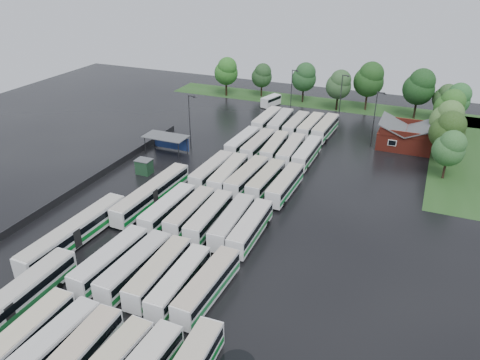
% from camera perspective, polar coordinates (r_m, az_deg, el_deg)
% --- Properties ---
extents(ground, '(160.00, 160.00, 0.00)m').
position_cam_1_polar(ground, '(65.71, -5.72, -5.94)').
color(ground, black).
rests_on(ground, ground).
extents(brick_building, '(10.07, 8.60, 5.39)m').
position_cam_1_polar(brick_building, '(97.01, 19.48, 4.86)').
color(brick_building, maroon).
rests_on(brick_building, ground).
extents(wash_shed, '(8.20, 4.20, 3.58)m').
position_cam_1_polar(wash_shed, '(89.29, -8.92, 5.05)').
color(wash_shed, '#2D2D30').
rests_on(wash_shed, ground).
extents(utility_hut, '(2.70, 2.20, 2.62)m').
position_cam_1_polar(utility_hut, '(82.20, -11.61, 1.63)').
color(utility_hut, '#183B21').
rests_on(utility_hut, ground).
extents(grass_strip_north, '(80.00, 10.00, 0.01)m').
position_cam_1_polar(grass_strip_north, '(121.14, 9.89, 9.20)').
color(grass_strip_north, '#22491A').
rests_on(grass_strip_north, ground).
extents(grass_strip_east, '(10.00, 50.00, 0.01)m').
position_cam_1_polar(grass_strip_east, '(97.84, 25.11, 2.83)').
color(grass_strip_east, '#22491A').
rests_on(grass_strip_east, ground).
extents(west_fence, '(0.10, 50.00, 1.20)m').
position_cam_1_polar(west_fence, '(82.63, -16.78, 0.59)').
color(west_fence, '#2D2D30').
rests_on(west_fence, ground).
extents(bus_r0c0, '(2.55, 11.56, 3.21)m').
position_cam_1_polar(bus_r0c0, '(51.26, -24.77, -17.03)').
color(bus_r0c0, white).
rests_on(bus_r0c0, ground).
extents(bus_r0c1, '(3.02, 11.82, 3.26)m').
position_cam_1_polar(bus_r0c1, '(49.24, -22.30, -18.51)').
color(bus_r0c1, white).
rests_on(bus_r0c1, ground).
extents(bus_r0c2, '(2.76, 11.81, 3.27)m').
position_cam_1_polar(bus_r0c2, '(47.46, -19.57, -19.96)').
color(bus_r0c2, white).
rests_on(bus_r0c2, ground).
extents(bus_r1c0, '(3.02, 11.95, 3.30)m').
position_cam_1_polar(bus_r1c0, '(58.32, -15.49, -9.41)').
color(bus_r1c0, white).
rests_on(bus_r1c0, ground).
extents(bus_r1c1, '(2.91, 11.94, 3.30)m').
position_cam_1_polar(bus_r1c1, '(56.64, -12.69, -10.23)').
color(bus_r1c1, white).
rests_on(bus_r1c1, ground).
extents(bus_r1c2, '(2.74, 11.59, 3.21)m').
position_cam_1_polar(bus_r1c2, '(55.30, -9.87, -11.02)').
color(bus_r1c2, white).
rests_on(bus_r1c2, ground).
extents(bus_r1c3, '(2.62, 11.36, 3.15)m').
position_cam_1_polar(bus_r1c3, '(53.65, -7.36, -12.19)').
color(bus_r1c3, white).
rests_on(bus_r1c3, ground).
extents(bus_r1c4, '(2.84, 11.77, 3.26)m').
position_cam_1_polar(bus_r1c4, '(52.74, -3.99, -12.71)').
color(bus_r1c4, white).
rests_on(bus_r1c4, ground).
extents(bus_r2c0, '(2.73, 11.67, 3.23)m').
position_cam_1_polar(bus_r2c0, '(67.41, -8.76, -3.48)').
color(bus_r2c0, white).
rests_on(bus_r2c0, ground).
extents(bus_r2c1, '(2.50, 11.34, 3.15)m').
position_cam_1_polar(bus_r2c1, '(66.33, -6.08, -3.88)').
color(bus_r2c1, white).
rests_on(bus_r2c1, ground).
extents(bus_r2c2, '(2.76, 11.58, 3.20)m').
position_cam_1_polar(bus_r2c2, '(64.87, -3.76, -4.50)').
color(bus_r2c2, white).
rests_on(bus_r2c2, ground).
extents(bus_r2c3, '(2.94, 11.71, 3.23)m').
position_cam_1_polar(bus_r2c3, '(63.62, -0.97, -5.09)').
color(bus_r2c3, white).
rests_on(bus_r2c3, ground).
extents(bus_r2c4, '(2.68, 11.53, 3.20)m').
position_cam_1_polar(bus_r2c4, '(62.42, 1.30, -5.79)').
color(bus_r2c4, white).
rests_on(bus_r2c4, ground).
extents(bus_r3c0, '(2.78, 11.70, 3.24)m').
position_cam_1_polar(bus_r3c0, '(77.97, -3.44, 1.12)').
color(bus_r3c0, white).
rests_on(bus_r3c0, ground).
extents(bus_r3c1, '(2.95, 11.97, 3.31)m').
position_cam_1_polar(bus_r3c1, '(76.57, -1.41, 0.70)').
color(bus_r3c1, white).
rests_on(bus_r3c1, ground).
extents(bus_r3c2, '(3.12, 12.04, 3.32)m').
position_cam_1_polar(bus_r3c2, '(75.70, 0.87, 0.39)').
color(bus_r3c2, white).
rests_on(bus_r3c2, ground).
extents(bus_r3c3, '(2.85, 11.47, 3.17)m').
position_cam_1_polar(bus_r3c3, '(74.96, 3.19, 0.00)').
color(bus_r3c3, white).
rests_on(bus_r3c3, ground).
extents(bus_r3c4, '(2.70, 11.59, 3.21)m').
position_cam_1_polar(bus_r3c4, '(73.64, 5.52, -0.57)').
color(bus_r3c4, white).
rests_on(bus_r3c4, ground).
extents(bus_r4c0, '(2.81, 11.42, 3.16)m').
position_cam_1_polar(bus_r4c0, '(89.79, 0.33, 4.64)').
color(bus_r4c0, white).
rests_on(bus_r4c0, ground).
extents(bus_r4c1, '(2.71, 11.66, 3.23)m').
position_cam_1_polar(bus_r4c1, '(88.31, 2.23, 4.27)').
color(bus_r4c1, white).
rests_on(bus_r4c1, ground).
extents(bus_r4c2, '(2.95, 11.41, 3.15)m').
position_cam_1_polar(bus_r4c2, '(87.54, 4.25, 3.98)').
color(bus_r4c2, white).
rests_on(bus_r4c2, ground).
extents(bus_r4c3, '(2.87, 11.72, 3.24)m').
position_cam_1_polar(bus_r4c3, '(86.28, 6.23, 3.58)').
color(bus_r4c3, white).
rests_on(bus_r4c3, ground).
extents(bus_r4c4, '(2.52, 11.56, 3.21)m').
position_cam_1_polar(bus_r4c4, '(85.63, 8.19, 3.27)').
color(bus_r4c4, white).
rests_on(bus_r4c4, ground).
extents(bus_r5c0, '(2.71, 11.89, 3.30)m').
position_cam_1_polar(bus_r5c0, '(101.66, 3.30, 7.29)').
color(bus_r5c0, white).
rests_on(bus_r5c0, ground).
extents(bus_r5c1, '(3.01, 11.96, 3.30)m').
position_cam_1_polar(bus_r5c1, '(100.48, 4.96, 7.00)').
color(bus_r5c1, white).
rests_on(bus_r5c1, ground).
extents(bus_r5c2, '(2.61, 11.40, 3.16)m').
position_cam_1_polar(bus_r5c2, '(99.63, 6.85, 6.69)').
color(bus_r5c2, white).
rests_on(bus_r5c2, ground).
extents(bus_r5c3, '(2.86, 11.56, 3.19)m').
position_cam_1_polar(bus_r5c3, '(99.13, 8.61, 6.49)').
color(bus_r5c3, white).
rests_on(bus_r5c3, ground).
extents(bus_r5c4, '(3.01, 12.00, 3.31)m').
position_cam_1_polar(bus_r5c4, '(98.45, 10.36, 6.25)').
color(bus_r5c4, white).
rests_on(bus_r5c4, ground).
extents(artic_bus_west_a, '(2.63, 17.89, 3.32)m').
position_cam_1_polar(artic_bus_west_a, '(55.43, -26.41, -13.64)').
color(artic_bus_west_a, white).
rests_on(artic_bus_west_a, ground).
extents(artic_bus_west_b, '(3.02, 17.44, 3.22)m').
position_cam_1_polar(artic_bus_west_b, '(71.96, -10.67, -1.60)').
color(artic_bus_west_b, white).
rests_on(artic_bus_west_b, ground).
extents(artic_bus_west_c, '(3.12, 17.94, 3.31)m').
position_cam_1_polar(artic_bus_west_c, '(64.77, -19.49, -6.11)').
color(artic_bus_west_c, white).
rests_on(artic_bus_west_c, ground).
extents(minibus, '(3.62, 6.17, 2.54)m').
position_cam_1_polar(minibus, '(116.92, 3.79, 9.63)').
color(minibus, white).
rests_on(minibus, ground).
extents(tree_north_0, '(6.16, 6.16, 10.21)m').
position_cam_1_polar(tree_north_0, '(124.28, -1.66, 13.15)').
color(tree_north_0, black).
rests_on(tree_north_0, ground).
extents(tree_north_1, '(5.30, 5.30, 8.78)m').
position_cam_1_polar(tree_north_1, '(123.79, 2.71, 12.64)').
color(tree_north_1, black).
rests_on(tree_north_1, ground).
extents(tree_north_2, '(6.11, 6.11, 10.12)m').
position_cam_1_polar(tree_north_2, '(119.56, 7.86, 12.36)').
color(tree_north_2, black).
rests_on(tree_north_2, ground).
extents(tree_north_3, '(5.96, 5.96, 9.87)m').
position_cam_1_polar(tree_north_3, '(114.67, 12.01, 11.35)').
color(tree_north_3, black).
rests_on(tree_north_3, ground).
extents(tree_north_4, '(7.06, 7.06, 11.69)m').
position_cam_1_polar(tree_north_4, '(116.18, 15.51, 11.77)').
color(tree_north_4, '#392519').
rests_on(tree_north_4, ground).
extents(tree_north_5, '(7.00, 7.00, 11.59)m').
position_cam_1_polar(tree_north_5, '(113.31, 21.07, 10.58)').
color(tree_north_5, black).
rests_on(tree_north_5, ground).
extents(tree_north_6, '(5.23, 5.23, 8.66)m').
position_cam_1_polar(tree_north_6, '(114.01, 23.79, 9.20)').
color(tree_north_6, black).
rests_on(tree_north_6, ground).
extents(tree_east_0, '(5.28, 5.28, 8.74)m').
position_cam_1_polar(tree_east_0, '(84.30, 24.22, 3.58)').
color(tree_east_0, '#342118').
rests_on(tree_east_0, ground).
extents(tree_east_1, '(6.08, 6.08, 10.07)m').
position_cam_1_polar(tree_east_1, '(89.98, 24.06, 5.57)').
color(tree_east_1, black).
rests_on(tree_east_1, ground).
extents(tree_east_2, '(5.99, 5.99, 9.92)m').
position_cam_1_polar(tree_east_2, '(96.88, 23.98, 6.91)').
color(tree_east_2, '#372615').
rests_on(tree_east_2, ground).
extents(tree_east_3, '(6.03, 6.03, 9.98)m').
position_cam_1_polar(tree_east_3, '(104.79, 24.27, 8.23)').
color(tree_east_3, black).
rests_on(tree_east_3, ground).
extents(tree_east_4, '(5.93, 5.93, 9.82)m').
position_cam_1_polar(tree_east_4, '(111.16, 24.94, 8.99)').
color(tree_east_4, black).
rests_on(tree_east_4, ground).
extents(lamp_post_ne, '(1.69, 0.33, 10.97)m').
position_cam_1_polar(lamp_post_ne, '(93.84, 16.17, 7.57)').
color(lamp_post_ne, '#2D2D30').
rests_on(lamp_post_ne, ground).
extents(lamp_post_nw, '(1.66, 0.32, 10.77)m').
position_cam_1_polar(lamp_post_nw, '(89.30, -6.09, 7.46)').
color(lamp_post_nw, '#2D2D30').
rests_on(lamp_post_nw, ground).
extents(lamp_post_back_w, '(1.52, 0.30, 9.88)m').
position_cam_1_polar(lamp_post_back_w, '(112.55, 6.37, 11.15)').
color(lamp_post_back_w, '#2D2D30').
rests_on(lamp_post_back_w, ground).
extents(lamp_post_back_e, '(1.59, 0.31, 10.29)m').
position_cam_1_polar(lamp_post_back_e, '(107.94, 12.27, 10.19)').
color(lamp_post_back_e, '#2D2D30').
rests_on(lamp_post_back_e, ground).
extents(puddle_0, '(5.41, 5.41, 0.01)m').
position_cam_1_polar(puddle_0, '(54.05, -21.66, -16.26)').
color(puddle_0, black).
rests_on(puddle_0, ground).
extents(puddle_1, '(3.80, 3.80, 0.01)m').
position_cam_1_polar(puddle_1, '(48.41, -11.53, -20.60)').
color(puddle_1, black).
rests_on(puddle_1, ground).
extents(puddle_2, '(8.01, 8.01, 0.01)m').
position_cam_1_polar(puddle_2, '(69.85, -13.04, -4.44)').
color(puddle_2, black).
rests_on(puddle_2, ground).
extents(puddle_3, '(3.21, 3.21, 0.01)m').
position_cam_1_polar(puddle_3, '(61.47, -4.86, -8.42)').
color(puddle_3, black).
rests_on(puddle_3, ground).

